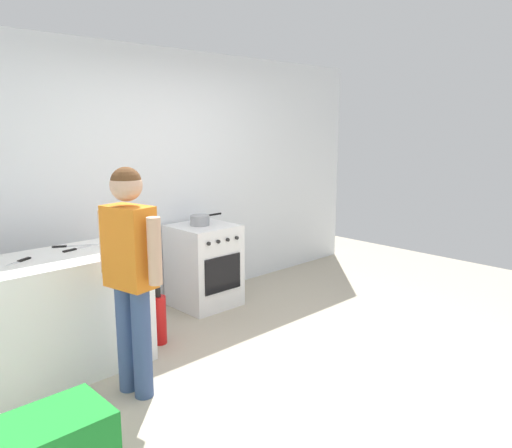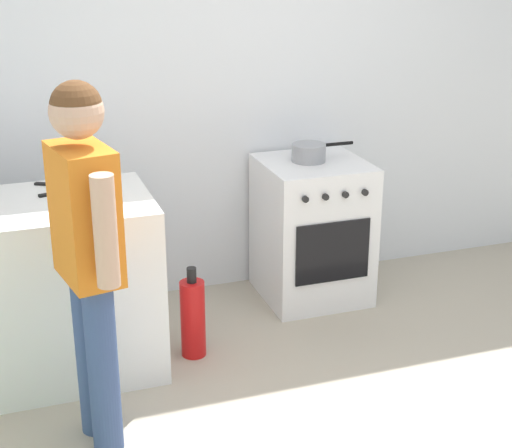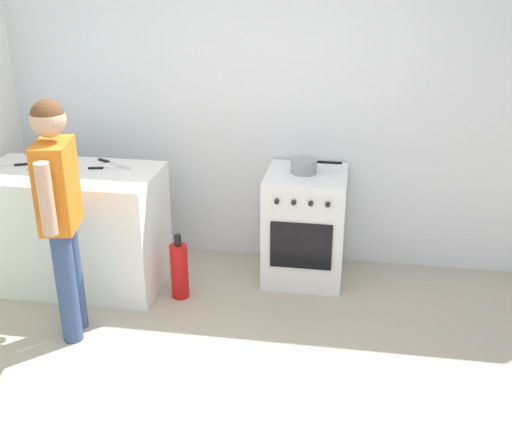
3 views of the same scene
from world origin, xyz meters
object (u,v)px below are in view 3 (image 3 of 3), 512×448
at_px(pot, 304,166).
at_px(knife_carving, 8,166).
at_px(knife_utility, 104,168).
at_px(person, 59,203).
at_px(oven_left, 305,226).
at_px(fire_extinguisher, 179,270).
at_px(knife_paring, 44,168).
at_px(knife_bread, 113,164).

bearing_deg(pot, knife_carving, -170.58).
bearing_deg(knife_utility, person, -88.36).
xyz_separation_m(oven_left, pot, (-0.02, 0.02, 0.48)).
height_order(oven_left, fire_extinguisher, oven_left).
height_order(knife_paring, fire_extinguisher, knife_paring).
distance_m(oven_left, knife_carving, 2.26).
distance_m(oven_left, person, 1.86).
xyz_separation_m(knife_bread, knife_paring, (-0.46, -0.17, 0.00)).
relative_size(oven_left, knife_bread, 2.65).
height_order(knife_carving, person, person).
bearing_deg(fire_extinguisher, knife_paring, 172.15).
bearing_deg(pot, knife_bread, -172.48).
relative_size(oven_left, knife_utility, 3.39).
distance_m(knife_carving, person, 1.03).
height_order(knife_bread, fire_extinguisher, knife_bread).
bearing_deg(knife_utility, knife_carving, -175.14).
xyz_separation_m(oven_left, fire_extinguisher, (-0.87, -0.48, -0.21)).
bearing_deg(knife_utility, pot, 11.66).
xyz_separation_m(pot, fire_extinguisher, (-0.85, -0.50, -0.69)).
relative_size(pot, knife_bread, 1.18).
bearing_deg(knife_carving, oven_left, 8.76).
height_order(knife_paring, knife_utility, same).
bearing_deg(knife_bread, knife_paring, -159.60).
height_order(knife_carving, knife_bread, same).
distance_m(pot, person, 1.78).
distance_m(pot, knife_utility, 1.47).
xyz_separation_m(knife_paring, knife_utility, (0.44, 0.06, -0.00)).
xyz_separation_m(knife_bread, knife_utility, (-0.03, -0.11, 0.00)).
xyz_separation_m(oven_left, knife_carving, (-2.18, -0.34, 0.48)).
bearing_deg(fire_extinguisher, oven_left, 28.78).
height_order(knife_carving, knife_utility, same).
bearing_deg(pot, person, -142.71).
relative_size(oven_left, knife_paring, 4.30).
bearing_deg(knife_bread, knife_carving, -167.03).
distance_m(knife_paring, person, 0.85).
distance_m(oven_left, knife_paring, 1.99).
bearing_deg(knife_bread, person, -90.34).
relative_size(oven_left, fire_extinguisher, 1.70).
bearing_deg(fire_extinguisher, knife_carving, 173.82).
distance_m(knife_carving, fire_extinguisher, 1.49).
distance_m(knife_carving, knife_utility, 0.72).
xyz_separation_m(knife_carving, person, (0.74, -0.72, 0.04)).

